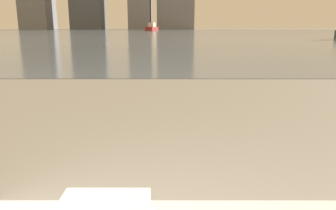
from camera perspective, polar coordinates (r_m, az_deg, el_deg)
The scene contains 2 objects.
harbor_water at distance 61.92m, azimuth -0.22°, elevation 12.56°, with size 180.00×110.00×0.01m.
harbor_boat_2 at distance 83.10m, azimuth -2.93°, elevation 13.27°, with size 3.07×5.46×1.94m.
Camera 1 is at (0.12, 0.09, 1.10)m, focal length 35.00 mm.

